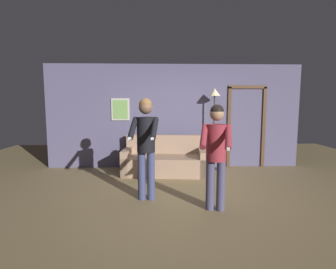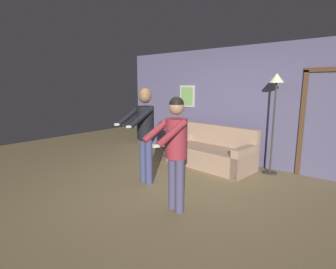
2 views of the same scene
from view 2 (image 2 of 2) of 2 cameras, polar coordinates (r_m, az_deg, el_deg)
ground_plane at (r=4.56m, az=1.15°, el=-12.03°), size 12.00×12.00×0.00m
back_wall_assembly at (r=6.16m, az=14.82°, el=6.05°), size 6.40×0.10×2.60m
couch at (r=5.89m, az=9.24°, el=-4.05°), size 1.97×1.01×0.87m
torchiere_lamp at (r=5.49m, az=22.37°, el=8.07°), size 0.28×0.28×1.99m
person_standing_left at (r=4.63m, az=-5.09°, el=1.64°), size 0.48×0.68×1.71m
person_standing_right at (r=3.59m, az=1.62°, el=-2.19°), size 0.53×0.67×1.61m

